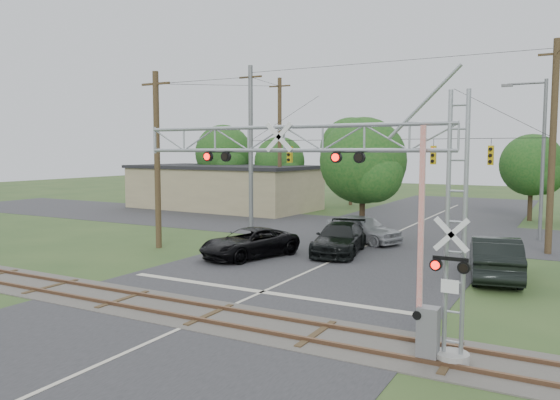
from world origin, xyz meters
The scene contains 14 objects.
ground centered at (0.00, 0.00, 0.00)m, with size 160.00×160.00×0.00m, color #304A22.
road_main centered at (0.00, 10.00, 0.01)m, with size 14.00×90.00×0.02m, color #2A2A2C.
road_cross centered at (0.00, 24.00, 0.01)m, with size 90.00×12.00×0.02m, color #2A2A2C.
railroad_track centered at (0.00, 2.00, 0.03)m, with size 90.00×3.20×0.17m.
crossing_gantry centered at (4.97, 1.64, 4.43)m, with size 10.62×0.91×7.16m.
traffic_signal_span centered at (0.93, 20.00, 5.69)m, with size 19.34×0.36×11.50m.
pickup_black centered at (-4.25, 11.34, 0.77)m, with size 2.56×5.54×1.54m, color black.
car_dark centered at (-0.50, 14.61, 0.83)m, with size 2.31×5.69×1.65m, color black.
sedan_silver centered at (-0.61, 18.62, 0.86)m, with size 2.02×5.02×1.71m, color #919497.
suv_dark centered at (7.74, 12.45, 0.94)m, with size 1.99×5.71×1.88m, color black.
commercial_building centered at (-19.40, 30.83, 2.11)m, with size 18.44×10.16×4.20m.
streetlight centered at (8.62, 24.59, 5.57)m, with size 2.66×0.28×9.97m.
utility_poles centered at (3.35, 22.69, 6.04)m, with size 26.48×30.65×13.19m.
treeline centered at (2.66, 33.20, 5.50)m, with size 51.05×25.92×9.75m.
Camera 1 is at (10.81, -12.72, 5.61)m, focal length 35.00 mm.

